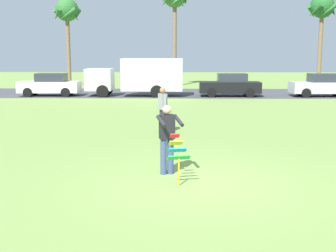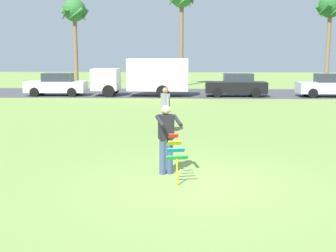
{
  "view_description": "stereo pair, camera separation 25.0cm",
  "coord_description": "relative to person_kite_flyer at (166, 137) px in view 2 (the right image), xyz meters",
  "views": [
    {
      "loc": [
        -0.44,
        -9.82,
        2.99
      ],
      "look_at": [
        -0.74,
        1.78,
        1.05
      ],
      "focal_mm": 46.73,
      "sensor_mm": 36.0,
      "label": 1
    },
    {
      "loc": [
        -0.19,
        -9.81,
        2.99
      ],
      "look_at": [
        -0.74,
        1.78,
        1.05
      ],
      "focal_mm": 46.73,
      "sensor_mm": 36.0,
      "label": 2
    }
  ],
  "objects": [
    {
      "name": "ground_plane",
      "position": [
        0.74,
        -0.76,
        -0.95
      ],
      "size": [
        120.0,
        120.0,
        0.0
      ],
      "primitive_type": "plane",
      "color": "olive"
    },
    {
      "name": "road_strip",
      "position": [
        0.74,
        22.43,
        -0.95
      ],
      "size": [
        120.0,
        8.0,
        0.01
      ],
      "primitive_type": "cube",
      "color": "#424247",
      "rests_on": "ground"
    },
    {
      "name": "person_kite_flyer",
      "position": [
        0.0,
        0.0,
        0.0
      ],
      "size": [
        0.69,
        0.76,
        1.73
      ],
      "color": "#384772",
      "rests_on": "ground"
    },
    {
      "name": "kite_held",
      "position": [
        0.26,
        -0.79,
        -0.19
      ],
      "size": [
        0.53,
        0.69,
        1.13
      ],
      "color": "red",
      "rests_on": "ground"
    },
    {
      "name": "parked_car_white",
      "position": [
        -8.83,
        20.03,
        -0.18
      ],
      "size": [
        4.24,
        1.92,
        1.6
      ],
      "color": "white",
      "rests_on": "ground"
    },
    {
      "name": "parked_truck_white_box",
      "position": [
        -2.42,
        20.03,
        0.46
      ],
      "size": [
        6.71,
        2.14,
        2.62
      ],
      "color": "silver",
      "rests_on": "ground"
    },
    {
      "name": "parked_car_black",
      "position": [
        3.85,
        20.02,
        -0.18
      ],
      "size": [
        4.22,
        1.87,
        1.6
      ],
      "color": "black",
      "rests_on": "ground"
    },
    {
      "name": "parked_car_silver",
      "position": [
        10.2,
        20.03,
        -0.18
      ],
      "size": [
        4.25,
        1.93,
        1.6
      ],
      "color": "silver",
      "rests_on": "ground"
    },
    {
      "name": "palm_tree_left_near",
      "position": [
        -10.05,
        30.45,
        5.64
      ],
      "size": [
        2.58,
        2.71,
        7.96
      ],
      "color": "brown",
      "rests_on": "ground"
    },
    {
      "name": "palm_tree_right_near",
      "position": [
        -0.14,
        29.7,
        6.68
      ],
      "size": [
        2.58,
        2.71,
        9.09
      ],
      "color": "brown",
      "rests_on": "ground"
    },
    {
      "name": "palm_tree_centre_far",
      "position": [
        12.94,
        29.63,
        5.81
      ],
      "size": [
        2.58,
        2.71,
        8.15
      ],
      "color": "brown",
      "rests_on": "ground"
    },
    {
      "name": "person_walker_near",
      "position": [
        -0.33,
        5.68,
        -0.02
      ],
      "size": [
        0.36,
        0.52,
        1.73
      ],
      "color": "#26262B",
      "rests_on": "ground"
    }
  ]
}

